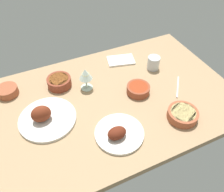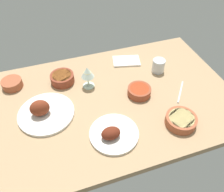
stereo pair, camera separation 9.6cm
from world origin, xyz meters
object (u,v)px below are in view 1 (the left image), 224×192
(plate_near_viewer, at_px, (119,133))
(plate_center_main, at_px, (46,117))
(wine_glass, at_px, (85,75))
(bowl_soup, at_px, (59,82))
(bowl_sauce, at_px, (138,89))
(fork_loose, at_px, (178,87))
(water_tumbler, at_px, (153,63))
(bowl_onions, at_px, (7,91))
(folded_napkin, at_px, (121,60))
(bowl_pasta, at_px, (183,114))

(plate_near_viewer, relative_size, plate_center_main, 0.82)
(plate_near_viewer, bearing_deg, wine_glass, -86.56)
(bowl_soup, relative_size, wine_glass, 1.00)
(bowl_sauce, bearing_deg, fork_loose, 165.11)
(bowl_sauce, relative_size, water_tumbler, 1.57)
(water_tumbler, bearing_deg, bowl_onions, -9.20)
(plate_near_viewer, distance_m, bowl_onions, 0.69)
(bowl_onions, xyz_separation_m, bowl_soup, (-0.29, 0.05, 0.00))
(bowl_onions, distance_m, bowl_soup, 0.29)
(plate_near_viewer, distance_m, fork_loose, 0.50)
(water_tumbler, height_order, fork_loose, water_tumbler)
(bowl_onions, xyz_separation_m, folded_napkin, (-0.73, -0.01, -0.02))
(bowl_onions, distance_m, wine_glass, 0.46)
(plate_center_main, height_order, bowl_sauce, plate_center_main)
(fork_loose, bearing_deg, bowl_pasta, 7.84)
(bowl_pasta, height_order, wine_glass, wine_glass)
(bowl_soup, bearing_deg, bowl_onions, -10.35)
(fork_loose, bearing_deg, bowl_soup, -77.35)
(plate_center_main, height_order, water_tumbler, plate_center_main)
(bowl_pasta, distance_m, water_tumbler, 0.43)
(plate_center_main, relative_size, bowl_soup, 2.11)
(bowl_pasta, distance_m, wine_glass, 0.57)
(plate_near_viewer, distance_m, bowl_soup, 0.50)
(plate_near_viewer, height_order, folded_napkin, plate_near_viewer)
(bowl_soup, xyz_separation_m, folded_napkin, (-0.44, -0.06, -0.02))
(bowl_onions, bearing_deg, plate_near_viewer, 130.80)
(wine_glass, xyz_separation_m, fork_loose, (-0.49, 0.22, -0.10))
(plate_center_main, xyz_separation_m, fork_loose, (-0.77, 0.08, -0.02))
(plate_near_viewer, xyz_separation_m, plate_center_main, (0.30, -0.24, 0.01))
(bowl_sauce, bearing_deg, bowl_onions, -23.54)
(plate_center_main, xyz_separation_m, bowl_sauce, (-0.53, 0.02, 0.00))
(bowl_pasta, height_order, water_tumbler, water_tumbler)
(fork_loose, bearing_deg, folded_napkin, -113.99)
(plate_center_main, distance_m, water_tumbler, 0.74)
(plate_near_viewer, relative_size, bowl_pasta, 1.54)
(bowl_sauce, bearing_deg, folded_napkin, -97.75)
(plate_center_main, bearing_deg, bowl_soup, -120.76)
(wine_glass, xyz_separation_m, water_tumbler, (-0.45, 0.00, -0.06))
(plate_center_main, relative_size, wine_glass, 2.12)
(bowl_pasta, distance_m, bowl_onions, 0.98)
(plate_center_main, bearing_deg, bowl_pasta, 156.76)
(wine_glass, bearing_deg, plate_center_main, 27.33)
(bowl_soup, bearing_deg, plate_near_viewer, 109.05)
(bowl_onions, distance_m, folded_napkin, 0.73)
(water_tumbler, bearing_deg, wine_glass, -0.49)
(wine_glass, bearing_deg, bowl_sauce, 148.14)
(bowl_pasta, relative_size, water_tumbler, 1.86)
(plate_near_viewer, xyz_separation_m, bowl_onions, (0.45, -0.52, 0.01))
(bowl_pasta, xyz_separation_m, bowl_onions, (0.80, -0.56, 0.00))
(plate_center_main, distance_m, folded_napkin, 0.65)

